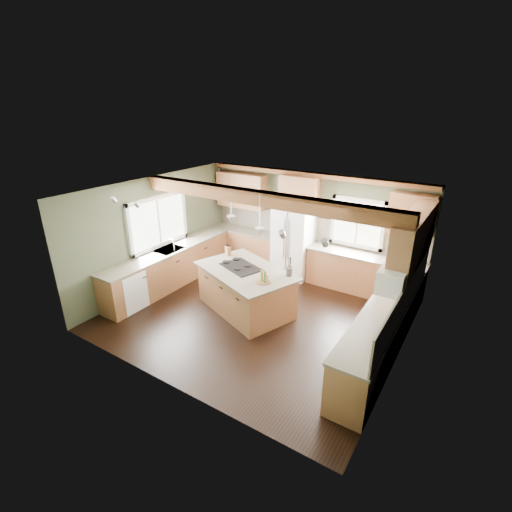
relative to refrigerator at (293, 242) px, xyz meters
The scene contains 37 objects.
floor 2.32m from the refrigerator, 81.95° to the right, with size 5.60×5.60×0.00m, color black.
ceiling 2.73m from the refrigerator, 81.95° to the right, with size 5.60×5.60×0.00m, color silver.
wall_back 0.63m from the refrigerator, 51.71° to the left, with size 5.60×5.60×0.00m, color #464D37.
wall_left 3.30m from the refrigerator, 139.70° to the right, with size 5.00×5.00×0.00m, color #464D37.
wall_right 3.78m from the refrigerator, 34.37° to the right, with size 5.00×5.00×0.00m, color #464D37.
ceiling_beam 2.61m from the refrigerator, 81.71° to the right, with size 5.55×0.26×0.26m, color brown.
soffit_trim 1.69m from the refrigerator, 43.03° to the left, with size 5.55×0.20×0.10m, color brown.
backsplash_back 0.57m from the refrigerator, 50.58° to the left, with size 5.58×0.03×0.58m, color brown.
backsplash_right 3.73m from the refrigerator, 33.86° to the right, with size 0.03×3.70×0.58m, color brown.
base_cab_back_left 1.56m from the refrigerator, behind, with size 2.02×0.60×0.88m, color brown.
counter_back_left 1.49m from the refrigerator, behind, with size 2.06×0.64×0.04m, color #4C4438.
base_cab_back_right 1.85m from the refrigerator, ahead, with size 2.62×0.60×0.88m, color brown.
counter_back_right 1.79m from the refrigerator, ahead, with size 2.66×0.64×0.04m, color #4C4438.
base_cab_left 3.06m from the refrigerator, 136.74° to the right, with size 0.60×3.70×0.88m, color brown.
counter_left 3.02m from the refrigerator, 136.74° to the right, with size 0.64×3.74×0.04m, color #4C4438.
base_cab_right 3.51m from the refrigerator, 36.47° to the right, with size 0.60×3.70×0.88m, color brown.
counter_right 3.48m from the refrigerator, 36.47° to the right, with size 0.64×3.74×0.04m, color #4C4438.
upper_cab_back_left 2.00m from the refrigerator, behind, with size 1.40×0.35×0.90m, color brown.
upper_cab_over_fridge 1.27m from the refrigerator, 90.00° to the left, with size 0.96×0.35×0.70m, color brown.
upper_cab_right 3.34m from the refrigerator, 22.64° to the right, with size 0.35×2.20×0.90m, color brown.
upper_cab_back_corner 2.81m from the refrigerator, ahead, with size 0.90×0.35×0.90m, color brown.
window_left 3.30m from the refrigerator, 140.15° to the right, with size 0.04×1.60×1.05m, color white.
window_back 1.63m from the refrigerator, 13.94° to the left, with size 1.10×0.04×1.00m, color white.
sink 3.02m from the refrigerator, 136.74° to the right, with size 0.50×0.65×0.03m, color #262628.
faucet 2.90m from the refrigerator, 134.30° to the right, with size 0.02×0.02×0.28m, color #B2B2B7.
dishwasher 4.05m from the refrigerator, 123.02° to the right, with size 0.60×0.60×0.84m, color white.
oven 4.40m from the refrigerator, 50.38° to the right, with size 0.60×0.72×0.84m, color white.
microwave 3.66m from the refrigerator, 37.00° to the right, with size 0.40×0.70×0.38m, color white.
pendant_left 2.18m from the refrigerator, 104.61° to the right, with size 0.18×0.18×0.16m, color #B2B2B7.
pendant_right 2.47m from the refrigerator, 79.47° to the right, with size 0.18×0.18×0.16m, color #B2B2B7.
refrigerator is the anchor object (origin of this frame).
island 2.11m from the refrigerator, 91.08° to the right, with size 1.94×1.18×0.88m, color brown.
island_top 2.06m from the refrigerator, 91.08° to the right, with size 2.07×1.31×0.04m, color #4C4438.
cooktop 2.01m from the refrigerator, 95.42° to the right, with size 0.84×0.56×0.02m, color black.
knife_block 1.80m from the refrigerator, 117.09° to the right, with size 0.13×0.09×0.21m, color brown.
utensil_crock 1.99m from the refrigerator, 65.01° to the right, with size 0.13×0.13×0.18m, color #3C3630.
bottle_tray 2.40m from the refrigerator, 76.34° to the right, with size 0.27×0.27×0.25m, color #58351A, non-canonical shape.
Camera 1 is at (3.59, -5.64, 4.12)m, focal length 26.00 mm.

